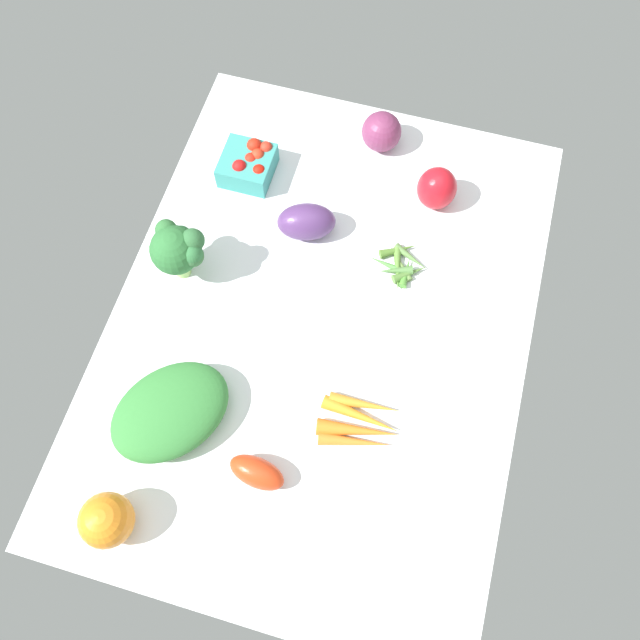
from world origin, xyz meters
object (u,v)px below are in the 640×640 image
okra_pile (401,265)px  carrot_bunch (359,424)px  red_onion_near_basket (381,132)px  eggplant (306,222)px  broccoli_head (178,249)px  berry_basket (249,164)px  roma_tomato (257,472)px  bell_pepper_red (437,188)px  heirloom_tomato_orange (107,520)px  leafy_greens_clump (170,411)px

okra_pile → carrot_bunch: bearing=0.1°
red_onion_near_basket → eggplant: (24.40, -8.83, -0.50)cm
broccoli_head → eggplant: bearing=126.5°
eggplant → berry_basket: bearing=127.9°
eggplant → okra_pile: bearing=-25.7°
roma_tomato → berry_basket: berry_basket is taller
bell_pepper_red → okra_pile: 16.99cm
bell_pepper_red → okra_pile: (16.33, -2.94, -3.65)cm
bell_pepper_red → heirloom_tomato_orange: (75.24, -37.31, -0.07)cm
eggplant → red_onion_near_basket: bearing=52.1°
carrot_bunch → okra_pile: size_ratio=1.22×
okra_pile → heirloom_tomato_orange: (58.92, -34.37, 3.58)cm
eggplant → carrot_bunch: size_ratio=0.78×
bell_pepper_red → broccoli_head: broccoli_head is taller
broccoli_head → heirloom_tomato_orange: (47.01, 4.84, -4.01)cm
roma_tomato → carrot_bunch: bearing=49.9°
roma_tomato → okra_pile: (-45.09, 14.17, -1.60)cm
heirloom_tomato_orange → berry_basket: bearing=-179.8°
leafy_greens_clump → eggplant: bearing=164.3°
bell_pepper_red → leafy_greens_clump: size_ratio=0.42×
red_onion_near_basket → broccoli_head: (38.96, -28.50, 4.37)cm
eggplant → heirloom_tomato_orange: bearing=-121.5°
red_onion_near_basket → leafy_greens_clump: size_ratio=0.38×
okra_pile → broccoli_head: (11.91, -39.21, 7.59)cm
bell_pepper_red → berry_basket: (3.46, -37.55, -1.55)cm
eggplant → berry_basket: size_ratio=1.11×
broccoli_head → heirloom_tomato_orange: broccoli_head is taller
okra_pile → berry_basket: berry_basket is taller
red_onion_near_basket → okra_pile: 29.27cm
red_onion_near_basket → carrot_bunch: bearing=10.3°
roma_tomato → broccoli_head: bearing=134.9°
roma_tomato → leafy_greens_clump: 18.10cm
roma_tomato → heirloom_tomato_orange: heirloom_tomato_orange is taller
bell_pepper_red → eggplant: bearing=-58.7°
bell_pepper_red → heirloom_tomato_orange: bearing=-26.4°
okra_pile → heirloom_tomato_orange: 68.30cm
okra_pile → leafy_greens_clump: leafy_greens_clump is taller
eggplant → leafy_greens_clump: (42.12, -11.80, -0.20)cm
carrot_bunch → broccoli_head: broccoli_head is taller
heirloom_tomato_orange → berry_basket: 71.80cm
red_onion_near_basket → eggplant: 25.95cm
heirloom_tomato_orange → roma_tomato: bearing=124.4°
bell_pepper_red → leafy_greens_clump: (55.80, -34.29, -1.12)cm
red_onion_near_basket → roma_tomato: 72.24cm
eggplant → berry_basket: 18.22cm
okra_pile → heirloom_tomato_orange: size_ratio=1.33×
eggplant → okra_pile: size_ratio=0.96×
leafy_greens_clump → roma_tomato: bearing=71.9°
eggplant → broccoli_head: broccoli_head is taller
carrot_bunch → broccoli_head: size_ratio=1.12×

